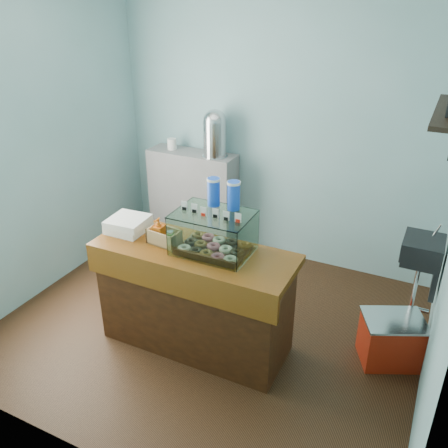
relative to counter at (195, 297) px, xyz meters
The scene contains 9 objects.
ground 0.52m from the counter, 90.00° to the left, with size 3.50×3.50×0.00m, color black.
room_shell 1.27m from the counter, 84.37° to the left, with size 3.54×3.04×2.82m.
counter is the anchor object (origin of this frame).
back_shelf 1.82m from the counter, 119.76° to the left, with size 1.00×0.32×1.10m, color gray.
display_case 0.63m from the counter, 28.84° to the left, with size 0.58×0.43×0.53m.
condiment_crate 0.58m from the counter, behind, with size 0.27×0.18×0.20m.
pastry_boxes 0.81m from the counter, behind, with size 0.32×0.32×0.12m.
coffee_urn 1.90m from the counter, 111.27° to the left, with size 0.27×0.27×0.50m.
red_cooler 1.59m from the counter, 18.25° to the left, with size 0.57×0.51×0.41m.
Camera 1 is at (1.60, -2.99, 2.68)m, focal length 38.00 mm.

